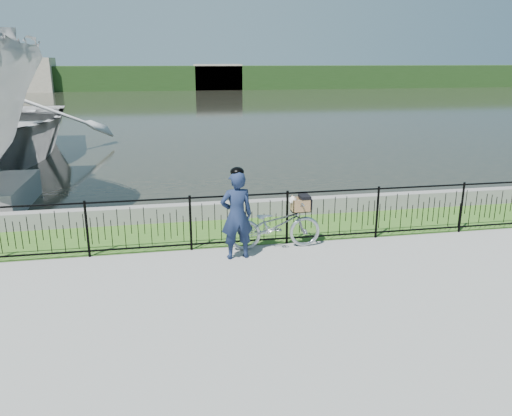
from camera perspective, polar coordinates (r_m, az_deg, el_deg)
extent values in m
plane|color=gray|center=(8.95, -0.25, -8.03)|extent=(120.00, 120.00, 0.00)
cube|color=#37611E|center=(11.33, -2.63, -2.62)|extent=(60.00, 2.00, 0.01)
plane|color=black|center=(41.20, -8.75, 11.19)|extent=(120.00, 120.00, 0.00)
cube|color=gray|center=(12.21, -3.31, -0.24)|extent=(60.00, 0.30, 0.40)
cube|color=#203E17|center=(68.05, -9.74, 14.46)|extent=(120.00, 6.00, 3.00)
cube|color=#ACA18A|center=(68.06, -25.48, 13.56)|extent=(8.00, 4.00, 4.00)
cube|color=#ACA18A|center=(66.95, -4.40, 14.70)|extent=(6.00, 3.00, 3.20)
imported|color=#A8AEB5|center=(10.17, 2.19, -1.95)|extent=(1.89, 0.66, 0.99)
cube|color=black|center=(10.22, 5.09, -0.33)|extent=(0.38, 0.18, 0.02)
cube|color=olive|center=(10.22, 5.09, -0.29)|extent=(0.37, 0.29, 0.01)
cube|color=olive|center=(10.31, 4.91, 0.59)|extent=(0.37, 0.02, 0.27)
cube|color=olive|center=(10.05, 5.32, 0.17)|extent=(0.37, 0.02, 0.27)
cube|color=olive|center=(10.23, 6.07, 0.44)|extent=(0.02, 0.29, 0.27)
cube|color=olive|center=(10.13, 4.15, 0.34)|extent=(0.02, 0.29, 0.27)
cube|color=black|center=(10.16, 5.58, 1.29)|extent=(0.20, 0.30, 0.06)
cube|color=black|center=(10.23, 6.17, 0.59)|extent=(0.02, 0.30, 0.21)
ellipsoid|color=silver|center=(10.18, 5.00, 0.36)|extent=(0.31, 0.22, 0.20)
sphere|color=silver|center=(10.09, 4.26, 0.92)|extent=(0.15, 0.15, 0.15)
sphere|color=silver|center=(10.07, 4.01, 0.72)|extent=(0.07, 0.07, 0.07)
sphere|color=black|center=(10.05, 3.89, 0.67)|extent=(0.02, 0.02, 0.02)
cone|color=#A07342|center=(10.13, 4.18, 1.34)|extent=(0.06, 0.08, 0.08)
cone|color=#A07342|center=(10.04, 4.43, 1.20)|extent=(0.06, 0.08, 0.08)
imported|color=#17223F|center=(9.56, -2.23, -0.85)|extent=(0.67, 0.47, 1.73)
ellipsoid|color=black|center=(9.34, -2.28, 4.11)|extent=(0.26, 0.29, 0.18)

